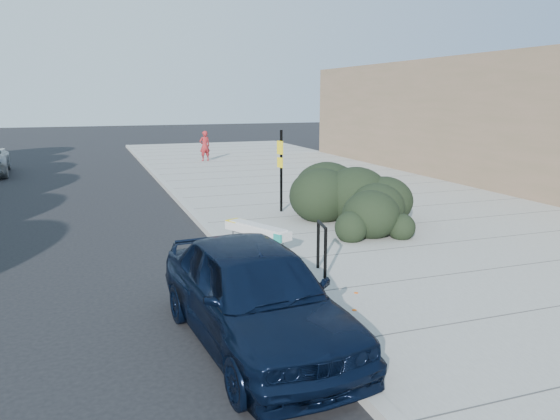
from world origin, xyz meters
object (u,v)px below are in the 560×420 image
(sign_post, at_px, (281,166))
(sedan_navy, at_px, (255,294))
(pedestrian, at_px, (205,146))
(bike_rack, at_px, (322,243))
(bench, at_px, (257,230))

(sign_post, relative_size, sedan_navy, 0.53)
(sign_post, distance_m, pedestrian, 13.80)
(sign_post, bearing_deg, bike_rack, -118.82)
(bike_rack, xyz_separation_m, sedan_navy, (-2.08, -2.29, 0.02))
(sign_post, bearing_deg, bench, -133.96)
(bench, height_order, sedan_navy, sedan_navy)
(bike_rack, bearing_deg, pedestrian, 95.67)
(sign_post, xyz_separation_m, sedan_navy, (-3.33, -8.07, -0.77))
(sedan_navy, height_order, pedestrian, pedestrian)
(sedan_navy, bearing_deg, sign_post, 62.70)
(sign_post, bearing_deg, pedestrian, 70.64)
(bench, xyz_separation_m, bike_rack, (0.69, -2.04, 0.16))
(bike_rack, distance_m, sign_post, 5.97)
(pedestrian, bearing_deg, bike_rack, 74.19)
(bike_rack, distance_m, pedestrian, 19.65)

